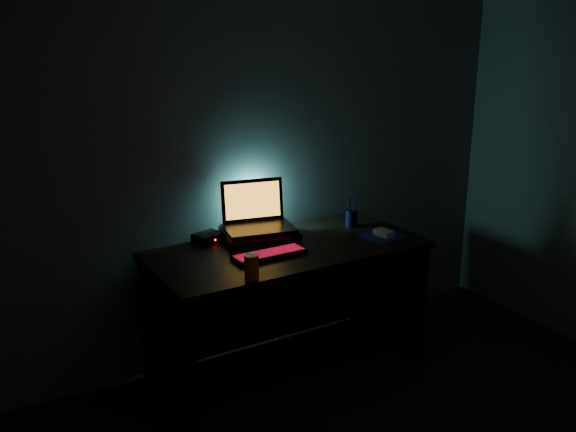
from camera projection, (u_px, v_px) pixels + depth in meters
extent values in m
cube|color=#4B5651|center=(253.00, 145.00, 3.64)|extent=(3.50, 0.00, 2.50)
cube|color=black|center=(288.00, 250.00, 3.48)|extent=(1.50, 0.70, 0.04)
cube|color=black|center=(167.00, 345.00, 3.24)|extent=(0.06, 0.64, 0.71)
cube|color=black|center=(387.00, 288.00, 3.94)|extent=(0.06, 0.64, 0.71)
cube|color=black|center=(260.00, 293.00, 3.86)|extent=(1.38, 0.02, 0.65)
cube|color=black|center=(259.00, 235.00, 3.57)|extent=(0.45, 0.38, 0.06)
cube|color=black|center=(259.00, 228.00, 3.56)|extent=(0.43, 0.33, 0.02)
cube|color=black|center=(252.00, 200.00, 3.64)|extent=(0.36, 0.12, 0.24)
cube|color=orange|center=(253.00, 200.00, 3.64)|extent=(0.32, 0.09, 0.20)
cube|color=black|center=(269.00, 254.00, 3.33)|extent=(0.39, 0.13, 0.02)
cube|color=red|center=(269.00, 252.00, 3.33)|extent=(0.38, 0.11, 0.00)
cube|color=#0C1957|center=(384.00, 236.00, 3.64)|extent=(0.24, 0.22, 0.00)
cube|color=#9E9EA3|center=(384.00, 233.00, 3.64)|extent=(0.08, 0.12, 0.03)
cylinder|color=black|center=(351.00, 218.00, 3.81)|extent=(0.09, 0.09, 0.10)
cylinder|color=#CF570A|center=(252.00, 267.00, 3.03)|extent=(0.08, 0.08, 0.12)
cube|color=black|center=(208.00, 238.00, 3.55)|extent=(0.18, 0.16, 0.05)
sphere|color=#FF0C07|center=(215.00, 240.00, 3.51)|extent=(0.01, 0.01, 0.01)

